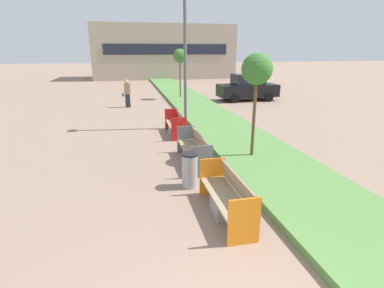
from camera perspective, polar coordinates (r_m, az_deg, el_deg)
The scene contains 11 objects.
planter_grass_strip at distance 14.99m, azimuth 4.43°, elevation 4.42°, with size 2.80×120.00×0.18m.
building_backdrop at distance 40.76m, azimuth -5.46°, elevation 17.05°, with size 17.50×6.97×6.51m.
bench_orange_frame at distance 6.60m, azimuth 6.69°, elevation -10.49°, with size 0.65×2.15×0.94m.
bench_grey_frame at distance 9.46m, azimuth 0.42°, elevation -1.54°, with size 0.65×2.33×0.94m.
bench_red_frame at distance 12.76m, azimuth -3.07°, elevation 3.40°, with size 0.65×1.94×0.94m.
litter_bin at distance 7.81m, azimuth -0.43°, elevation -5.01°, with size 0.42×0.42×0.93m.
street_lamp_post at distance 13.50m, azimuth -1.34°, elevation 18.72°, with size 0.24×0.44×6.76m.
sapling_tree_near at distance 9.48m, azimuth 12.26°, elevation 13.50°, with size 0.95×0.95×3.38m.
sapling_tree_far at distance 22.19m, azimuth -2.32°, elevation 16.33°, with size 0.96×0.96×3.57m.
pedestrian_walking at distance 19.44m, azimuth -12.24°, elevation 9.42°, with size 0.53×0.24×1.73m.
parked_car_distant at distance 22.07m, azimuth 10.54°, elevation 10.52°, with size 4.24×2.00×1.86m.
Camera 1 is at (-1.04, -1.99, 3.44)m, focal length 28.00 mm.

